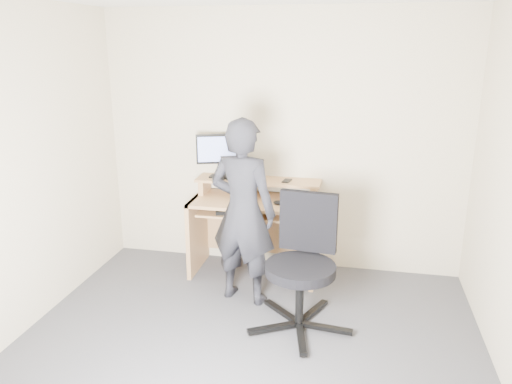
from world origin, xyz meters
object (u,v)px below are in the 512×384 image
(monitor, at_px, (220,152))
(office_chair, at_px, (303,259))
(person, at_px, (243,212))
(desk, at_px, (257,217))

(monitor, xyz_separation_m, office_chair, (0.94, -0.99, -0.60))
(monitor, relative_size, office_chair, 0.42)
(office_chair, xyz_separation_m, person, (-0.55, 0.31, 0.24))
(desk, relative_size, person, 0.75)
(desk, xyz_separation_m, person, (0.01, -0.60, 0.26))
(office_chair, distance_m, person, 0.68)
(desk, distance_m, person, 0.65)
(desk, height_order, office_chair, office_chair)
(monitor, bearing_deg, office_chair, -66.23)
(monitor, distance_m, person, 0.86)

